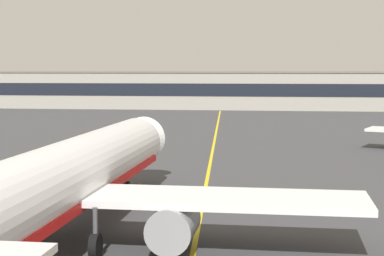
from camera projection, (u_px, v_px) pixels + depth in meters
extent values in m
cube|color=yellow|center=(206.00, 184.00, 52.17)|extent=(13.81, 179.51, 0.01)
cylinder|color=white|center=(58.00, 180.00, 33.54)|extent=(4.30, 36.05, 3.80)
cone|color=white|center=(140.00, 140.00, 52.55)|extent=(3.65, 2.65, 3.61)
cube|color=red|center=(58.00, 200.00, 33.63)|extent=(4.18, 33.17, 0.44)
cube|color=black|center=(135.00, 134.00, 50.62)|extent=(2.86, 1.14, 0.60)
cube|color=white|center=(62.00, 194.00, 34.21)|extent=(32.06, 5.24, 0.36)
cylinder|color=gray|center=(174.00, 225.00, 32.44)|extent=(2.35, 3.63, 2.30)
cylinder|color=black|center=(180.00, 217.00, 34.26)|extent=(1.96, 0.21, 1.95)
cylinder|color=#4C4C51|center=(126.00, 174.00, 48.01)|extent=(0.24, 0.24, 1.60)
cylinder|color=black|center=(126.00, 187.00, 48.11)|extent=(0.41, 0.91, 0.90)
cylinder|color=#4C4C51|center=(95.00, 224.00, 31.35)|extent=(0.24, 0.24, 1.60)
cylinder|color=black|center=(96.00, 246.00, 31.46)|extent=(0.42, 1.31, 1.30)
cone|color=orange|center=(140.00, 186.00, 49.69)|extent=(0.36, 0.36, 0.55)
cylinder|color=white|center=(140.00, 185.00, 49.68)|extent=(0.23, 0.23, 0.07)
cube|color=orange|center=(140.00, 189.00, 49.71)|extent=(0.44, 0.44, 0.03)
cube|color=#9E998E|center=(235.00, 91.00, 148.81)|extent=(164.31, 12.00, 8.33)
cube|color=black|center=(233.00, 90.00, 142.80)|extent=(157.74, 0.12, 2.80)
cube|color=slate|center=(235.00, 72.00, 148.41)|extent=(164.71, 12.40, 0.40)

